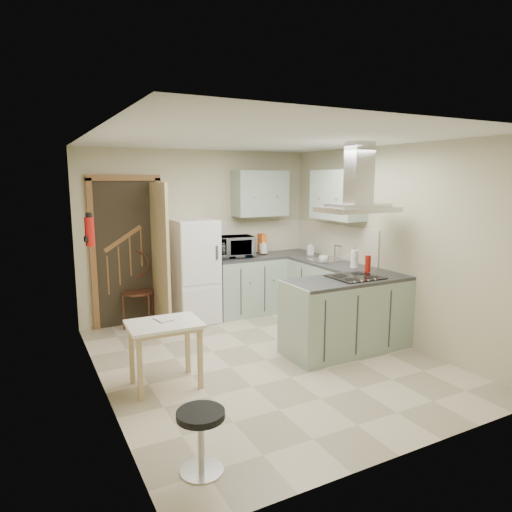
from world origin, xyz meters
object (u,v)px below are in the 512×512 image
peninsula (347,315)px  bentwood_chair (138,292)px  fridge (195,271)px  microwave (234,247)px  extractor_hood (358,210)px  stool (201,441)px  drop_leaf_table (165,354)px

peninsula → bentwood_chair: (-2.03, 2.12, 0.04)m
peninsula → bentwood_chair: bentwood_chair is taller
fridge → microwave: (0.65, 0.04, 0.31)m
extractor_hood → stool: bearing=-151.2°
drop_leaf_table → fridge: bearing=63.7°
bentwood_chair → stool: (-0.39, -3.51, -0.26)m
drop_leaf_table → microwave: microwave is taller
drop_leaf_table → extractor_hood: bearing=0.2°
drop_leaf_table → microwave: (1.67, 1.95, 0.72)m
fridge → extractor_hood: size_ratio=1.67×
fridge → bentwood_chair: (-0.81, 0.14, -0.26)m
drop_leaf_table → microwave: 2.66m
fridge → bentwood_chair: size_ratio=1.53×
drop_leaf_table → stool: (-0.18, -1.46, -0.10)m
bentwood_chair → fridge: bearing=12.8°
drop_leaf_table → microwave: bearing=51.3°
extractor_hood → bentwood_chair: (-2.13, 2.12, -1.23)m
drop_leaf_table → bentwood_chair: (0.22, 2.05, 0.16)m
bentwood_chair → peninsula: bearing=-23.3°
extractor_hood → microwave: size_ratio=1.57×
bentwood_chair → microwave: microwave is taller
peninsula → microwave: bearing=106.0°
drop_leaf_table → microwave: size_ratio=1.24×
peninsula → extractor_hood: bearing=0.0°
drop_leaf_table → stool: size_ratio=1.53×
bentwood_chair → microwave: (1.45, -0.11, 0.57)m
peninsula → stool: size_ratio=3.32×
microwave → bentwood_chair: bearing=-176.5°
peninsula → extractor_hood: size_ratio=1.72×
peninsula → bentwood_chair: bearing=133.7°
fridge → stool: bearing=-109.6°
stool → microwave: microwave is taller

